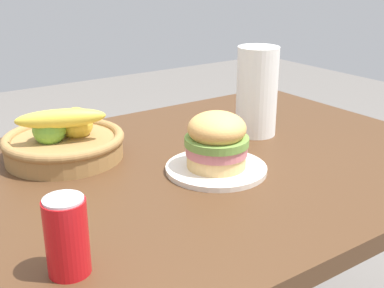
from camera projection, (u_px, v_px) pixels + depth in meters
name	position (u px, v px, depth m)	size (l,w,h in m)	color
dining_table	(179.00, 207.00, 1.18)	(1.40, 0.90, 0.75)	#4C301C
plate	(216.00, 169.00, 1.13)	(0.23, 0.23, 0.01)	silver
sandwich	(217.00, 140.00, 1.10)	(0.14, 0.14, 0.13)	#E5BC75
soda_can	(67.00, 236.00, 0.74)	(0.07, 0.07, 0.13)	red
fruit_basket	(64.00, 141.00, 1.19)	(0.29, 0.29, 0.13)	#9E7542
paper_towel_roll	(257.00, 91.00, 1.33)	(0.11, 0.11, 0.24)	white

